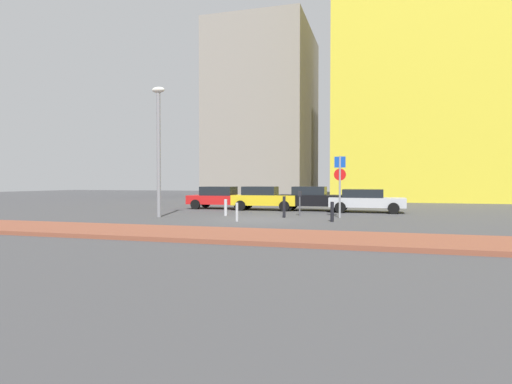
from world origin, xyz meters
TOP-DOWN VIEW (x-y plane):
  - ground_plane at (0.00, 0.00)m, footprint 120.00×120.00m
  - sidewalk_brick at (0.00, -6.29)m, footprint 40.00×3.24m
  - parked_car_red at (-4.52, 7.14)m, footprint 4.48×2.04m
  - parked_car_yellow at (-1.42, 6.75)m, footprint 4.18×2.17m
  - parked_car_black at (1.67, 7.00)m, footprint 4.33×1.92m
  - parked_car_silver at (4.93, 6.39)m, footprint 4.34×1.93m
  - parking_sign_post at (3.77, 2.17)m, footprint 0.60×0.10m
  - parking_meter at (1.61, 2.91)m, footprint 0.18×0.14m
  - street_lamp at (-5.19, 0.05)m, footprint 0.70×0.36m
  - traffic_bollard_near at (1.06, 1.53)m, footprint 0.15×0.15m
  - traffic_bollard_mid at (3.62, -0.05)m, footprint 0.16×0.16m
  - traffic_bollard_far at (-2.18, 1.77)m, footprint 0.16×0.16m
  - traffic_bollard_edge at (-0.59, -1.05)m, footprint 0.12×0.12m
  - building_colorful_midrise at (9.91, 27.22)m, footprint 16.94×16.09m
  - building_under_construction at (-7.86, 31.00)m, footprint 11.33×14.22m

SIDE VIEW (x-z plane):
  - ground_plane at x=0.00m, z-range 0.00..0.00m
  - sidewalk_brick at x=0.00m, z-range 0.00..0.14m
  - traffic_bollard_edge at x=-0.59m, z-range 0.00..0.86m
  - traffic_bollard_far at x=-2.18m, z-range 0.00..0.88m
  - traffic_bollard_mid at x=3.62m, z-range 0.00..0.91m
  - traffic_bollard_near at x=1.06m, z-range 0.00..1.08m
  - parked_car_silver at x=4.93m, z-range 0.05..1.42m
  - parked_car_red at x=-4.52m, z-range 0.02..1.52m
  - parked_car_black at x=1.67m, z-range 0.02..1.54m
  - parked_car_yellow at x=-1.42m, z-range 0.03..1.54m
  - parking_meter at x=1.61m, z-range 0.20..1.52m
  - parking_sign_post at x=3.77m, z-range 0.41..3.51m
  - street_lamp at x=-5.19m, z-range 0.61..7.27m
  - building_under_construction at x=-7.86m, z-range 0.00..20.25m
  - building_colorful_midrise at x=9.91m, z-range 0.00..26.94m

